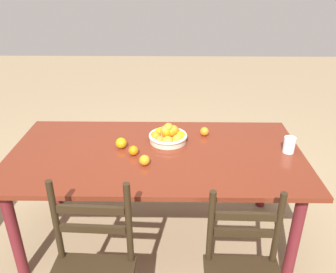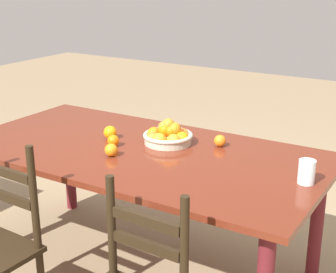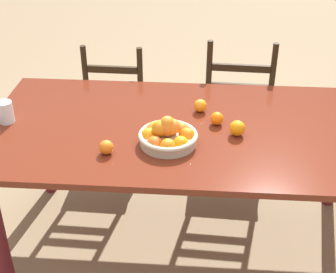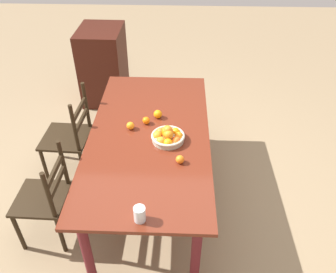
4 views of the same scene
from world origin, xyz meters
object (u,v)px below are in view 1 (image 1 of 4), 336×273
Objects in this scene: orange_loose_1 at (204,131)px; orange_loose_3 at (145,160)px; dining_table at (156,163)px; fruit_bowl at (168,135)px; orange_loose_0 at (121,143)px; orange_loose_2 at (133,151)px; drinking_glass at (289,145)px.

orange_loose_1 is 0.61m from orange_loose_3.
orange_loose_3 is at bearing 69.14° from dining_table.
fruit_bowl is 0.37m from orange_loose_3.
orange_loose_0 is 0.64m from orange_loose_1.
orange_loose_2 is at bearing 14.13° from dining_table.
orange_loose_3 is 0.61× the size of drinking_glass.
orange_loose_1 is at bearing -148.84° from orange_loose_2.
dining_table is 0.28m from orange_loose_0.
fruit_bowl reaches higher than orange_loose_1.
drinking_glass is at bearing -169.41° from orange_loose_3.
orange_loose_1 is at bearing -134.02° from orange_loose_3.
orange_loose_3 is (0.42, 0.44, 0.00)m from orange_loose_1.
fruit_bowl is at bearing -117.18° from dining_table.
orange_loose_1 is at bearing -159.05° from fruit_bowl.
drinking_glass reaches higher than orange_loose_1.
orange_loose_0 reaches higher than orange_loose_2.
fruit_bowl is (-0.08, -0.16, 0.14)m from dining_table.
drinking_glass reaches higher than orange_loose_2.
orange_loose_0 is (0.25, -0.06, 0.12)m from dining_table.
orange_loose_0 is 0.14m from orange_loose_2.
orange_loose_0 is at bearing -2.20° from drinking_glass.
fruit_bowl is at bearing -139.15° from orange_loose_2.
orange_loose_1 is (-0.27, -0.11, -0.02)m from fruit_bowl.
orange_loose_2 is 0.16m from orange_loose_3.
fruit_bowl reaches higher than drinking_glass.
orange_loose_1 is at bearing -160.96° from orange_loose_0.
orange_loose_0 is at bearing -45.48° from orange_loose_2.
orange_loose_3 is at bearing 128.55° from orange_loose_0.
drinking_glass reaches higher than dining_table.
drinking_glass is (-1.17, 0.04, 0.02)m from orange_loose_0.
dining_table is 18.03× the size of drinking_glass.
orange_loose_1 is at bearing -143.08° from dining_table.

